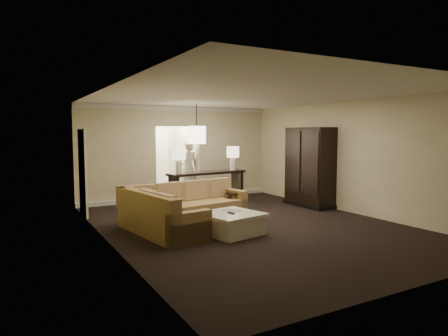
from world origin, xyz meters
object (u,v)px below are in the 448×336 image
console_table (207,185)px  armoire (309,169)px  sectional_sofa (181,210)px  person (188,166)px  coffee_table (231,223)px  drink_table (234,199)px

console_table → armoire: 2.88m
console_table → armoire: armoire is taller
sectional_sofa → person: person is taller
coffee_table → person: bearing=76.1°
sectional_sofa → console_table: bearing=42.8°
sectional_sofa → armoire: size_ratio=1.41×
console_table → person: size_ratio=1.23×
console_table → armoire: size_ratio=1.12×
console_table → drink_table: size_ratio=4.43×
armoire → person: 3.84m
coffee_table → armoire: (3.42, 1.63, 0.81)m
person → console_table: bearing=95.2°
coffee_table → armoire: bearing=25.5°
drink_table → person: (0.15, 3.10, 0.59)m
sectional_sofa → drink_table: (1.60, 0.48, 0.04)m
console_table → drink_table: 1.68m
coffee_table → person: person is taller
person → drink_table: bearing=94.1°
drink_table → person: size_ratio=0.28×
armoire → coffee_table: bearing=-154.5°
armoire → person: armoire is taller
sectional_sofa → armoire: armoire is taller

